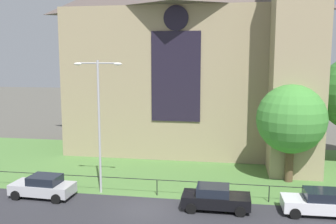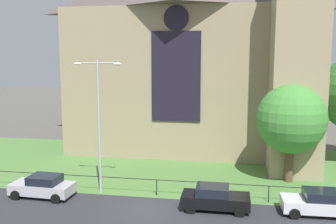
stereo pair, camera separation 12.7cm
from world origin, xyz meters
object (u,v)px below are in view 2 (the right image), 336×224
object	(u,v)px
tree_right_near	(291,119)
parked_car_white	(318,203)
streetlamp_near	(99,111)
parked_car_black	(215,198)
parked_car_silver	(43,186)
church_building	(191,49)

from	to	relation	value
tree_right_near	parked_car_white	distance (m)	7.37
tree_right_near	streetlamp_near	world-z (taller)	streetlamp_near
tree_right_near	parked_car_black	xyz separation A→B (m)	(-5.31, -6.34, -4.08)
streetlamp_near	parked_car_silver	size ratio (longest dim) A/B	2.15
streetlamp_near	parked_car_black	xyz separation A→B (m)	(8.04, -1.67, -5.03)
church_building	parked_car_white	bearing A→B (deg)	-59.11
parked_car_black	parked_car_white	distance (m)	6.19
church_building	parked_car_black	size ratio (longest dim) A/B	6.18
parked_car_black	tree_right_near	bearing A→B (deg)	49.84
tree_right_near	parked_car_black	size ratio (longest dim) A/B	1.77
tree_right_near	streetlamp_near	distance (m)	14.18
church_building	streetlamp_near	world-z (taller)	church_building
parked_car_white	church_building	bearing A→B (deg)	-60.67
tree_right_near	parked_car_silver	size ratio (longest dim) A/B	1.74
tree_right_near	streetlamp_near	bearing A→B (deg)	-160.72
church_building	parked_car_white	distance (m)	20.74
tree_right_near	parked_car_black	bearing A→B (deg)	-129.96
tree_right_near	parked_car_silver	world-z (taller)	tree_right_near
church_building	parked_car_silver	bearing A→B (deg)	-117.67
church_building	parked_car_silver	xyz separation A→B (m)	(-8.33, -15.88, -9.53)
parked_car_silver	parked_car_black	xyz separation A→B (m)	(11.60, -0.20, 0.00)
church_building	streetlamp_near	distance (m)	15.83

